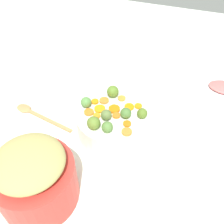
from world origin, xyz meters
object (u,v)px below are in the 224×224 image
at_px(wooden_spoon, 34,113).
at_px(ham_plate, 224,91).
at_px(metal_pot, 37,182).
at_px(serving_bowl_carrots, 112,123).

distance_m(wooden_spoon, ham_plate, 0.79).
bearing_deg(metal_pot, wooden_spoon, 126.62).
relative_size(metal_pot, wooden_spoon, 0.83).
bearing_deg(ham_plate, wooden_spoon, -150.15).
distance_m(serving_bowl_carrots, metal_pot, 0.32).
bearing_deg(serving_bowl_carrots, wooden_spoon, -176.07).
height_order(serving_bowl_carrots, ham_plate, serving_bowl_carrots).
relative_size(metal_pot, ham_plate, 0.83).
distance_m(serving_bowl_carrots, wooden_spoon, 0.32).
bearing_deg(ham_plate, serving_bowl_carrots, -134.80).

